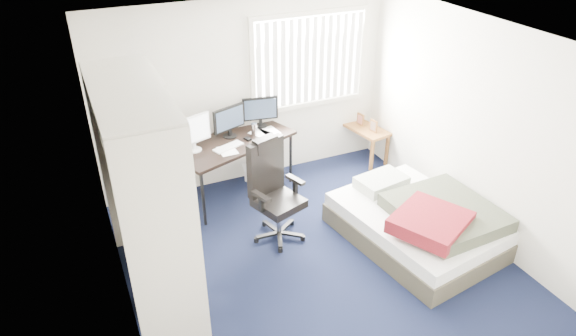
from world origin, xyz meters
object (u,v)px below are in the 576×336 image
at_px(office_chair, 274,201).
at_px(bed, 420,222).
at_px(desk, 232,139).
at_px(nightstand, 365,131).

xyz_separation_m(office_chair, bed, (1.49, -0.83, -0.21)).
bearing_deg(office_chair, desk, 96.54).
height_order(desk, nightstand, desk).
distance_m(desk, office_chair, 1.15).
distance_m(nightstand, bed, 2.08).
distance_m(desk, bed, 2.57).
bearing_deg(nightstand, office_chair, -149.00).
bearing_deg(nightstand, desk, -177.43).
bearing_deg(desk, nightstand, 2.57).
xyz_separation_m(desk, office_chair, (0.13, -1.09, -0.34)).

